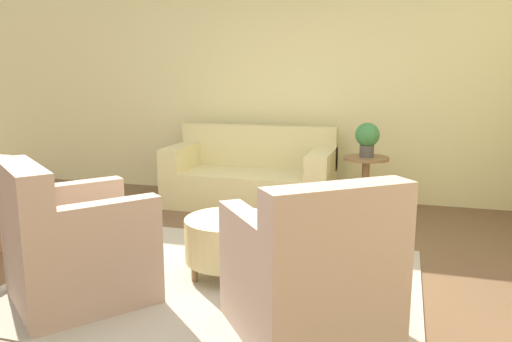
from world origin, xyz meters
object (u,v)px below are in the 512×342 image
at_px(armchair_left, 72,248).
at_px(ottoman_table, 230,239).
at_px(armchair_right, 312,275).
at_px(couch, 251,177).
at_px(side_table, 366,177).
at_px(potted_plant_on_side_table, 367,137).

relative_size(armchair_left, ottoman_table, 1.71).
bearing_deg(armchair_right, couch, 113.90).
height_order(armchair_left, side_table, armchair_left).
xyz_separation_m(ottoman_table, potted_plant_on_side_table, (0.85, 1.90, 0.58)).
bearing_deg(couch, side_table, -6.52).
bearing_deg(side_table, couch, 173.48).
distance_m(armchair_right, potted_plant_on_side_table, 2.66).
bearing_deg(potted_plant_on_side_table, side_table, 0.00).
distance_m(ottoman_table, potted_plant_on_side_table, 2.16).
height_order(ottoman_table, side_table, side_table).
bearing_deg(side_table, ottoman_table, -114.17).
bearing_deg(ottoman_table, couch, 102.78).
height_order(ottoman_table, potted_plant_on_side_table, potted_plant_on_side_table).
relative_size(armchair_left, armchair_right, 1.00).
bearing_deg(ottoman_table, armchair_left, -140.99).
bearing_deg(ottoman_table, potted_plant_on_side_table, 65.83).
relative_size(couch, side_table, 2.89).
bearing_deg(armchair_left, potted_plant_on_side_table, 56.51).
distance_m(armchair_left, armchair_right, 1.63).
relative_size(armchair_right, potted_plant_on_side_table, 3.25).
xyz_separation_m(armchair_left, potted_plant_on_side_table, (1.73, 2.61, 0.50)).
relative_size(armchair_right, ottoman_table, 1.71).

